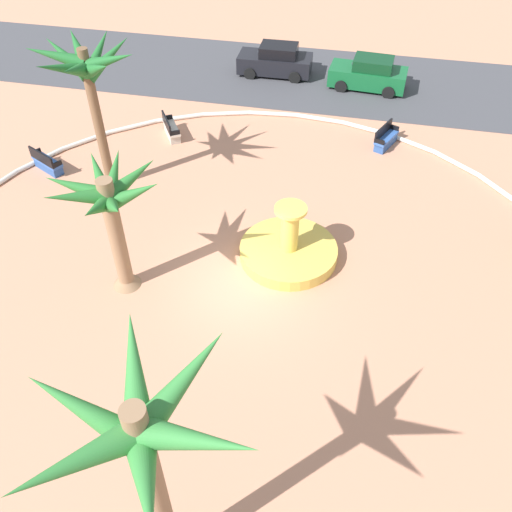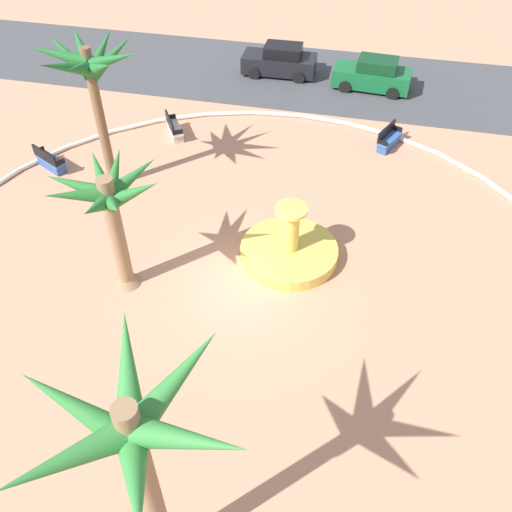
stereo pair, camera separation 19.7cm
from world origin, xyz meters
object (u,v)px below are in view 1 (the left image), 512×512
Objects in this scene: palm_tree_far_side at (86,74)px; parked_car_second at (369,74)px; bench_east at (171,130)px; palm_tree_near_fountain at (109,206)px; bench_southeast at (386,139)px; bench_north at (47,164)px; fountain at (289,250)px; parked_car_leftmost at (276,61)px; palm_tree_by_curb at (145,450)px.

palm_tree_far_side reaches higher than parked_car_second.
bench_east is at bearing -141.06° from parked_car_second.
palm_tree_near_fountain reaches higher than bench_southeast.
palm_tree_near_fountain is 2.76× the size of bench_north.
fountain is 9.72m from bench_east.
palm_tree_by_curb is at bearing -84.57° from parked_car_leftmost.
fountain is at bearing -46.05° from bench_east.
palm_tree_by_curb is 3.87× the size of bench_north.
palm_tree_near_fountain is (-5.16, -2.49, 3.02)m from fountain.
palm_tree_far_side is 5.48m from bench_north.
bench_southeast is (3.07, 8.28, 0.03)m from fountain.
bench_east is (1.24, 4.24, -4.52)m from palm_tree_far_side.
bench_southeast is (14.12, 5.07, 0.00)m from bench_north.
bench_southeast is at bearing 52.62° from palm_tree_near_fountain.
bench_north is at bearing 171.55° from palm_tree_far_side.
palm_tree_far_side is 13.39m from parked_car_leftmost.
bench_east is at bearing 108.79° from palm_tree_by_curb.
bench_east is at bearing 73.68° from palm_tree_far_side.
palm_tree_near_fountain is at bearing -154.19° from fountain.
parked_car_second is (7.05, 16.47, -2.56)m from palm_tree_near_fountain.
palm_tree_far_side is 13.16m from bench_southeast.
palm_tree_near_fountain reaches higher than parked_car_second.
palm_tree_far_side is at bearing 118.33° from palm_tree_near_fountain.
palm_tree_near_fountain is at bearing -96.45° from parked_car_leftmost.
palm_tree_by_curb is 1.59× the size of parked_car_leftmost.
palm_tree_near_fountain is at bearing -127.38° from bench_southeast.
parked_car_leftmost is at bearing 55.47° from bench_north.
bench_southeast is 0.41× the size of parked_car_leftmost.
palm_tree_near_fountain is 1.13× the size of parked_car_leftmost.
fountain is at bearing -19.03° from palm_tree_far_side.
palm_tree_near_fountain is at bearing -80.50° from bench_east.
fountain is 11.29m from palm_tree_by_curb.
bench_southeast is (9.82, 1.28, 0.00)m from bench_east.
palm_tree_by_curb is at bearing -101.96° from bench_southeast.
bench_east is (-6.75, 7.00, 0.03)m from fountain.
parked_car_leftmost is 5.15m from parked_car_second.
bench_north and bench_southeast have the same top height.
palm_tree_near_fountain is 2.81× the size of bench_east.
bench_north is at bearing -138.66° from bench_east.
bench_east is 9.90m from bench_southeast.
palm_tree_near_fountain is 0.71× the size of palm_tree_by_curb.
bench_east is 11.11m from parked_car_second.
bench_north is (-11.05, 3.21, 0.03)m from fountain.
bench_north is (-3.06, 0.45, -4.52)m from palm_tree_far_side.
parked_car_second is (2.75, 24.27, -4.08)m from palm_tree_by_curb.
palm_tree_near_fountain is 18.10m from parked_car_second.
palm_tree_by_curb reaches higher than palm_tree_near_fountain.
palm_tree_far_side is 6.32m from bench_east.
fountain is 2.09× the size of bench_southeast.
palm_tree_far_side reaches higher than fountain.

